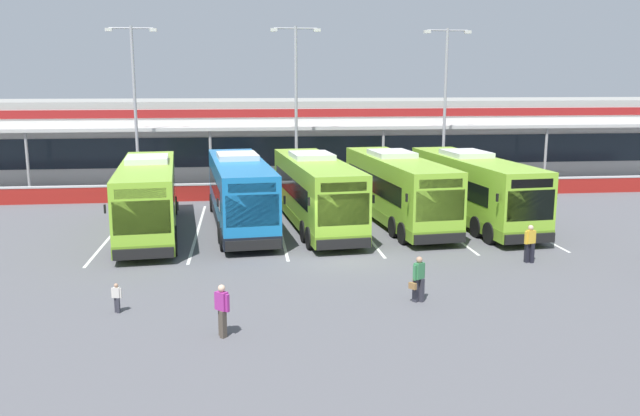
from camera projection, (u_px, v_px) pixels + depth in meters
The scene contains 21 objects.
ground_plane at pixel (336, 257), 28.53m from camera, with size 200.00×200.00×0.00m, color #56565B.
terminal_building at pixel (290, 136), 54.18m from camera, with size 70.00×13.00×6.00m.
red_barrier_wall at pixel (305, 190), 42.56m from camera, with size 60.00×0.40×1.10m.
coach_bus_leftmost at pixel (148, 198), 32.57m from camera, with size 3.87×12.33×3.78m.
coach_bus_left_centre at pixel (240, 194), 33.97m from camera, with size 3.87×12.33×3.78m.
coach_bus_centre at pixel (315, 193), 34.20m from camera, with size 3.87×12.33×3.78m.
coach_bus_right_centre at pixel (397, 190), 35.13m from camera, with size 3.87×12.33×3.78m.
coach_bus_rightmost at pixel (472, 190), 35.14m from camera, with size 3.87×12.33×3.78m.
bay_stripe_far_west at pixel (114, 232), 33.18m from camera, with size 0.14×13.00×0.01m, color silver.
bay_stripe_west at pixel (198, 230), 33.66m from camera, with size 0.14×13.00×0.01m, color silver.
bay_stripe_mid_west at pixel (280, 228), 34.14m from camera, with size 0.14×13.00×0.01m, color silver.
bay_stripe_centre at pixel (359, 226), 34.61m from camera, with size 0.14×13.00×0.01m, color silver.
bay_stripe_mid_east at pixel (436, 224), 35.09m from camera, with size 0.14×13.00×0.01m, color silver.
bay_stripe_east at pixel (511, 222), 35.57m from camera, with size 0.14×13.00×0.01m, color silver.
pedestrian_with_handbag at pixel (418, 278), 22.59m from camera, with size 0.62×0.49×1.62m.
pedestrian_in_dark_coat at pixel (530, 242), 27.49m from camera, with size 0.54×0.31×1.62m.
pedestrian_child at pixel (117, 297), 21.61m from camera, with size 0.33×0.21×1.00m.
pedestrian_near_bin at pixel (222, 309), 19.51m from camera, with size 0.46×0.43×1.62m.
lamp_post_west at pixel (135, 100), 42.94m from camera, with size 3.24×0.28×11.00m.
lamp_post_centre at pixel (296, 100), 43.12m from camera, with size 3.24×0.28×11.00m.
lamp_post_east at pixel (445, 99), 44.82m from camera, with size 3.24×0.28×11.00m.
Camera 1 is at (-3.88, -27.32, 7.56)m, focal length 36.80 mm.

